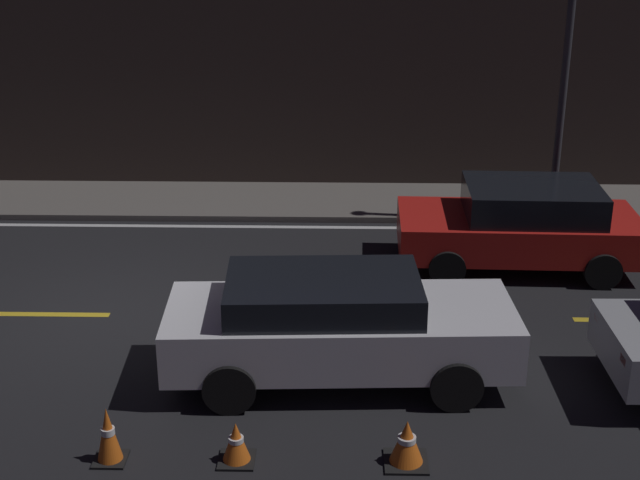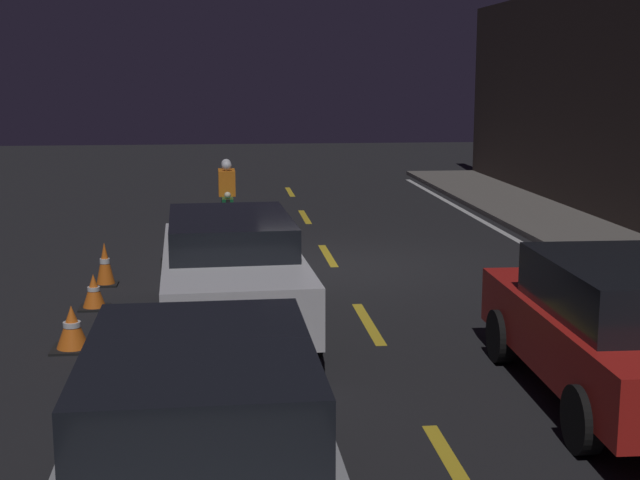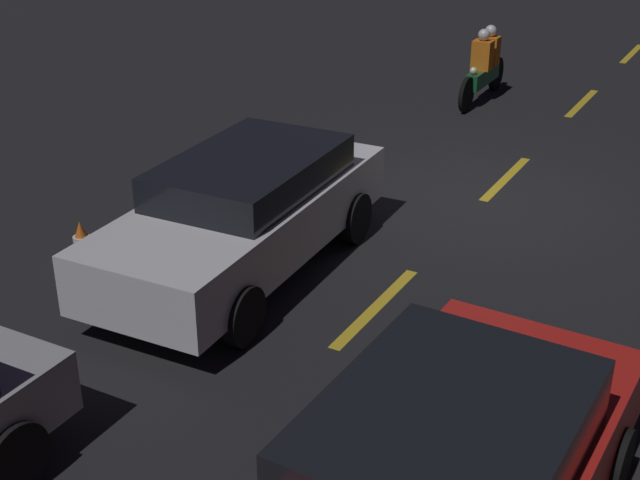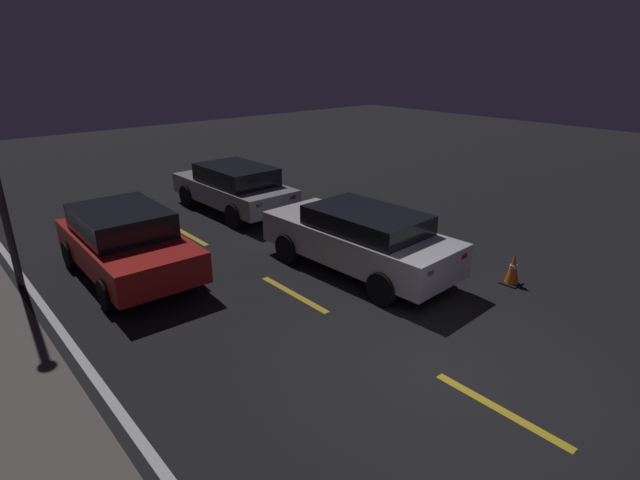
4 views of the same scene
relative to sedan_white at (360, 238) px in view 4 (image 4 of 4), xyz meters
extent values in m
plane|color=black|center=(-3.45, 1.78, -0.78)|extent=(56.00, 56.00, 0.00)
cube|color=gold|center=(-4.45, 1.78, -0.77)|extent=(2.00, 0.14, 0.01)
cube|color=gold|center=(0.05, 1.78, -0.77)|extent=(2.00, 0.14, 0.01)
cube|color=gold|center=(4.55, 1.78, -0.77)|extent=(2.00, 0.14, 0.01)
cube|color=silver|center=(0.05, 0.00, -0.10)|extent=(4.55, 1.90, 0.69)
cube|color=black|center=(-0.17, -0.01, 0.44)|extent=(2.53, 1.64, 0.41)
cube|color=red|center=(-2.18, 0.46, 0.07)|extent=(0.07, 0.20, 0.10)
cube|color=red|center=(-2.13, -0.65, 0.07)|extent=(0.07, 0.20, 0.10)
cylinder|color=black|center=(1.40, 0.90, -0.45)|extent=(0.67, 0.21, 0.66)
cylinder|color=black|center=(1.47, -0.77, -0.45)|extent=(0.67, 0.21, 0.66)
cylinder|color=black|center=(-1.38, 0.77, -0.45)|extent=(0.67, 0.21, 0.66)
cylinder|color=black|center=(-1.30, -0.89, -0.45)|extent=(0.67, 0.21, 0.66)
cube|color=red|center=(3.05, 3.86, -0.16)|extent=(4.06, 1.92, 0.62)
cube|color=black|center=(3.25, 3.85, 0.41)|extent=(2.25, 1.69, 0.52)
cube|color=red|center=(5.01, 3.21, -0.01)|extent=(0.07, 0.20, 0.10)
cube|color=red|center=(5.04, 4.39, -0.01)|extent=(0.07, 0.20, 0.10)
cylinder|color=black|center=(1.78, 3.00, -0.48)|extent=(0.61, 0.20, 0.60)
cylinder|color=black|center=(1.83, 4.78, -0.48)|extent=(0.61, 0.20, 0.60)
cylinder|color=black|center=(4.27, 2.94, -0.48)|extent=(0.61, 0.20, 0.60)
cylinder|color=black|center=(4.32, 4.71, -0.48)|extent=(0.61, 0.20, 0.60)
cube|color=#9EA0A5|center=(5.55, -0.27, -0.15)|extent=(4.30, 1.78, 0.58)
cube|color=black|center=(5.34, -0.27, 0.38)|extent=(2.37, 1.58, 0.50)
cube|color=red|center=(3.43, 0.26, -0.01)|extent=(0.06, 0.20, 0.10)
cube|color=red|center=(3.45, -0.86, -0.01)|extent=(0.06, 0.20, 0.10)
cylinder|color=black|center=(6.86, 0.59, -0.44)|extent=(0.67, 0.19, 0.67)
cylinder|color=black|center=(6.89, -1.09, -0.44)|extent=(0.67, 0.19, 0.67)
cylinder|color=black|center=(4.21, 0.55, -0.44)|extent=(0.67, 0.19, 0.67)
cylinder|color=black|center=(4.24, -1.13, -0.44)|extent=(0.67, 0.19, 0.67)
cube|color=black|center=(-2.53, -1.92, -0.76)|extent=(0.37, 0.37, 0.03)
cone|color=orange|center=(-2.53, -1.92, -0.42)|extent=(0.28, 0.28, 0.65)
cylinder|color=white|center=(-2.53, -1.92, -0.39)|extent=(0.16, 0.16, 0.08)
cube|color=black|center=(-1.11, -1.90, -0.76)|extent=(0.41, 0.41, 0.03)
cone|color=orange|center=(-1.11, -1.90, -0.52)|extent=(0.31, 0.31, 0.46)
cylinder|color=white|center=(-1.11, -1.90, -0.49)|extent=(0.17, 0.17, 0.06)
cube|color=black|center=(0.79, -1.89, -0.76)|extent=(0.49, 0.49, 0.03)
cone|color=orange|center=(0.79, -1.89, -0.49)|extent=(0.38, 0.38, 0.51)
cylinder|color=white|center=(0.79, -1.89, -0.47)|extent=(0.21, 0.21, 0.06)
camera|label=1|loc=(0.01, -10.31, 5.16)|focal=50.00mm
camera|label=2|loc=(11.20, -0.09, 2.42)|focal=50.00mm
camera|label=3|loc=(7.95, 5.49, 4.23)|focal=50.00mm
camera|label=4|loc=(-6.98, 7.18, 3.75)|focal=28.00mm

